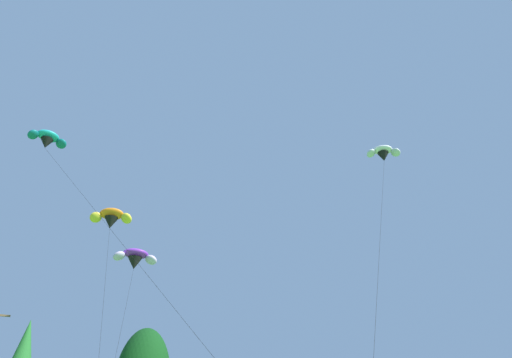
% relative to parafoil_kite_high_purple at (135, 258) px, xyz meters
% --- Properties ---
extents(parafoil_kite_high_purple, '(4.33, 20.94, 16.69)m').
position_rel_parafoil_kite_high_purple_xyz_m(parafoil_kite_high_purple, '(0.00, 0.00, 0.00)').
color(parafoil_kite_high_purple, purple).
extents(parafoil_kite_mid_teal, '(13.94, 17.50, 21.86)m').
position_rel_parafoil_kite_high_purple_xyz_m(parafoil_kite_mid_teal, '(-8.13, -7.90, 5.33)').
color(parafoil_kite_mid_teal, teal).
extents(parafoil_kite_far_white, '(15.68, 15.94, 24.20)m').
position_rel_parafoil_kite_high_purple_xyz_m(parafoil_kite_far_white, '(18.84, -11.44, 8.13)').
color(parafoil_kite_far_white, white).
extents(parafoil_kite_low_orange, '(3.62, 18.43, 18.89)m').
position_rel_parafoil_kite_high_purple_xyz_m(parafoil_kite_low_orange, '(-2.61, -2.75, 2.17)').
color(parafoil_kite_low_orange, orange).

